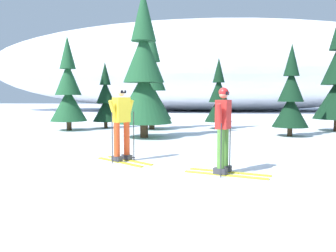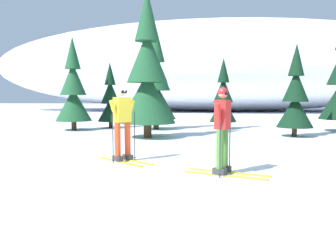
% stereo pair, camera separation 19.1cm
% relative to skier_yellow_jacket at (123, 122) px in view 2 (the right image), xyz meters
% --- Properties ---
extents(ground_plane, '(120.00, 120.00, 0.00)m').
position_rel_skier_yellow_jacket_xyz_m(ground_plane, '(1.04, -0.90, -0.97)').
color(ground_plane, white).
extents(skier_yellow_jacket, '(1.53, 1.41, 1.86)m').
position_rel_skier_yellow_jacket_xyz_m(skier_yellow_jacket, '(0.00, 0.00, 0.00)').
color(skier_yellow_jacket, gold).
rests_on(skier_yellow_jacket, ground).
extents(skier_red_jacket, '(1.79, 1.04, 1.81)m').
position_rel_skier_yellow_jacket_xyz_m(skier_red_jacket, '(2.38, -1.29, -0.03)').
color(skier_red_jacket, gold).
rests_on(skier_red_jacket, ground).
extents(pine_tree_far_left, '(1.69, 1.69, 4.38)m').
position_rel_skier_yellow_jacket_xyz_m(pine_tree_far_left, '(-3.95, 7.73, 0.86)').
color(pine_tree_far_left, '#47301E').
rests_on(pine_tree_far_left, ground).
extents(pine_tree_left, '(1.27, 1.27, 3.30)m').
position_rel_skier_yellow_jacket_xyz_m(pine_tree_left, '(-2.51, 9.04, 0.41)').
color(pine_tree_left, '#47301E').
rests_on(pine_tree_left, ground).
extents(pine_tree_center_left, '(1.91, 1.91, 4.95)m').
position_rel_skier_yellow_jacket_xyz_m(pine_tree_center_left, '(-0.13, 8.51, 1.10)').
color(pine_tree_center_left, '#47301E').
rests_on(pine_tree_center_left, ground).
extents(pine_tree_center, '(2.18, 2.18, 5.65)m').
position_rel_skier_yellow_jacket_xyz_m(pine_tree_center, '(-0.07, 5.03, 1.39)').
color(pine_tree_center, '#47301E').
rests_on(pine_tree_center, ground).
extents(pine_tree_center_right, '(1.34, 1.34, 3.46)m').
position_rel_skier_yellow_jacket_xyz_m(pine_tree_center_right, '(3.11, 8.95, 0.47)').
color(pine_tree_center_right, '#47301E').
rests_on(pine_tree_center_right, ground).
extents(pine_tree_right, '(1.42, 1.42, 3.68)m').
position_rel_skier_yellow_jacket_xyz_m(pine_tree_right, '(5.73, 5.87, 0.57)').
color(pine_tree_right, '#47301E').
rests_on(pine_tree_right, ground).
extents(snow_ridge_background, '(48.58, 16.46, 9.23)m').
position_rel_skier_yellow_jacket_xyz_m(snow_ridge_background, '(4.77, 29.03, 3.64)').
color(snow_ridge_background, white).
rests_on(snow_ridge_background, ground).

